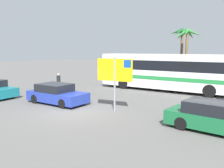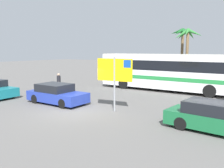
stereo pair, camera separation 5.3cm
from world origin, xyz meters
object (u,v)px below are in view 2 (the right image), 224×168
at_px(ferry_sign, 115,72).
at_px(bus_front_coach, 168,71).
at_px(car_green, 217,118).
at_px(pedestrian_crossing_lot, 59,81).
at_px(bus_rear_coach, 158,67).
at_px(car_blue, 57,94).

bearing_deg(ferry_sign, bus_front_coach, 82.66).
bearing_deg(car_green, ferry_sign, 179.77).
bearing_deg(pedestrian_crossing_lot, ferry_sign, -130.67).
relative_size(bus_rear_coach, car_blue, 2.92).
relative_size(bus_front_coach, car_green, 2.68).
relative_size(bus_front_coach, pedestrian_crossing_lot, 7.56).
height_order(car_green, pedestrian_crossing_lot, pedestrian_crossing_lot).
relative_size(ferry_sign, pedestrian_crossing_lot, 1.96).
bearing_deg(bus_front_coach, car_blue, -115.49).
distance_m(bus_rear_coach, pedestrian_crossing_lot, 10.63).
bearing_deg(car_green, bus_rear_coach, 128.21).
height_order(bus_rear_coach, car_blue, bus_rear_coach).
height_order(ferry_sign, pedestrian_crossing_lot, ferry_sign).
bearing_deg(bus_rear_coach, car_blue, -98.87).
bearing_deg(ferry_sign, car_green, -13.68).
distance_m(bus_front_coach, car_green, 10.96).
xyz_separation_m(car_blue, pedestrian_crossing_lot, (-3.09, 3.15, 0.32)).
distance_m(ferry_sign, car_green, 5.94).
distance_m(car_blue, pedestrian_crossing_lot, 4.43).
relative_size(car_green, car_blue, 1.09).
bearing_deg(car_green, bus_front_coach, 127.43).
height_order(bus_rear_coach, pedestrian_crossing_lot, bus_rear_coach).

